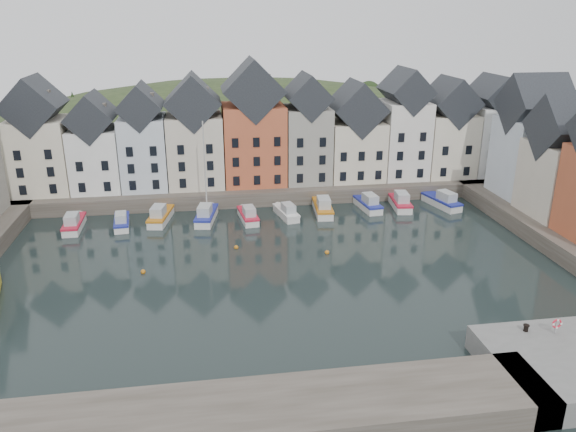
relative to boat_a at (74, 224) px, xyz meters
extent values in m
plane|color=black|center=(23.62, -17.21, -0.73)|extent=(260.00, 260.00, 0.00)
cube|color=#433C33|center=(23.62, 12.79, 0.27)|extent=(90.00, 16.00, 2.00)
cube|color=#433C33|center=(13.62, -39.21, 0.27)|extent=(50.00, 6.00, 2.00)
ellipsoid|color=#24351A|center=(23.62, 38.79, -18.73)|extent=(153.60, 70.40, 64.00)
sphere|color=black|center=(9.69, 33.72, 7.97)|extent=(5.77, 5.77, 5.77)
sphere|color=black|center=(48.49, 43.54, 7.39)|extent=(5.27, 5.27, 5.27)
sphere|color=black|center=(55.44, 36.99, 7.15)|extent=(5.07, 5.07, 5.07)
sphere|color=black|center=(37.90, 37.98, 7.09)|extent=(5.01, 5.01, 5.01)
sphere|color=black|center=(-14.05, 39.40, 5.84)|extent=(3.94, 3.94, 3.94)
sphere|color=black|center=(51.95, 43.04, 7.32)|extent=(5.21, 5.21, 5.21)
sphere|color=black|center=(25.61, 41.44, 7.59)|extent=(5.45, 5.45, 5.45)
sphere|color=black|center=(61.42, 31.10, 6.47)|extent=(4.49, 4.49, 4.49)
cube|color=beige|center=(-5.54, 10.79, 6.31)|extent=(7.67, 8.00, 10.07)
cube|color=black|center=(-5.54, 10.79, 13.24)|extent=(7.67, 8.16, 7.67)
cube|color=white|center=(1.72, 10.79, 5.57)|extent=(6.56, 8.00, 8.61)
cube|color=black|center=(1.72, 10.79, 11.50)|extent=(6.56, 8.16, 6.56)
cube|color=silver|center=(8.25, 10.79, 6.28)|extent=(6.20, 8.00, 10.02)
cube|color=black|center=(8.25, 10.79, 12.82)|extent=(6.20, 8.16, 6.20)
cube|color=beige|center=(15.35, 10.79, 6.31)|extent=(7.70, 8.00, 10.08)
cube|color=black|center=(15.35, 10.79, 13.25)|extent=(7.70, 8.16, 7.70)
cube|color=#BF5936|center=(23.70, 10.79, 6.91)|extent=(8.69, 8.00, 11.28)
cube|color=black|center=(23.70, 10.79, 14.70)|extent=(8.69, 8.16, 8.69)
cube|color=gray|center=(31.40, 10.79, 6.66)|extent=(6.43, 8.00, 10.78)
cube|color=black|center=(31.40, 10.79, 13.64)|extent=(6.43, 8.16, 6.43)
cube|color=beige|center=(38.70, 10.79, 5.55)|extent=(7.88, 8.00, 8.56)
cube|color=black|center=(38.70, 10.79, 11.78)|extent=(7.88, 8.16, 7.88)
cube|color=white|center=(46.04, 10.79, 6.90)|extent=(6.50, 8.00, 11.27)
cube|color=black|center=(46.04, 10.79, 14.15)|extent=(6.50, 8.16, 6.50)
cube|color=beige|center=(53.06, 10.79, 5.93)|extent=(7.23, 8.00, 9.32)
cube|color=black|center=(53.06, 10.79, 12.38)|extent=(7.23, 8.16, 7.23)
cube|color=white|center=(59.91, 10.79, 6.43)|extent=(6.18, 8.00, 10.32)
cube|color=black|center=(59.91, 10.79, 13.12)|extent=(6.18, 8.16, 6.18)
cube|color=silver|center=(59.62, -0.95, 6.46)|extent=(7.47, 8.00, 10.38)
cube|color=black|center=(59.62, -0.95, 13.63)|extent=(7.62, 8.00, 8.00)
cube|color=beige|center=(59.62, -8.95, 5.71)|extent=(8.14, 8.00, 8.89)
cube|color=black|center=(59.62, -8.95, 12.13)|extent=(8.30, 8.00, 8.00)
sphere|color=#C37117|center=(19.62, -9.21, -0.58)|extent=(0.50, 0.50, 0.50)
sphere|color=#C37117|center=(29.62, -12.21, -0.58)|extent=(0.50, 0.50, 0.50)
sphere|color=#C37117|center=(9.62, -14.21, -0.58)|extent=(0.50, 0.50, 0.50)
cube|color=silver|center=(0.00, 0.20, -0.37)|extent=(1.97, 6.30, 1.15)
cube|color=red|center=(0.00, 0.20, 0.26)|extent=(2.08, 6.42, 0.26)
cube|color=#A9B0B2|center=(0.01, -0.74, 0.89)|extent=(1.50, 2.53, 1.25)
cube|color=silver|center=(5.77, 0.18, -0.40)|extent=(2.26, 5.84, 1.05)
cube|color=navy|center=(5.77, 0.18, 0.17)|extent=(2.37, 5.97, 0.24)
cube|color=#A9B0B2|center=(5.86, -0.68, 0.74)|extent=(1.55, 2.40, 1.14)
cube|color=silver|center=(10.56, 1.34, -0.34)|extent=(3.16, 6.88, 1.22)
cube|color=#C37117|center=(10.56, 1.34, 0.32)|extent=(3.29, 7.03, 0.28)
cube|color=#A9B0B2|center=(10.38, 0.36, 0.98)|extent=(2.00, 2.89, 1.33)
cube|color=silver|center=(16.42, 0.68, -0.34)|extent=(3.19, 6.97, 1.23)
cube|color=navy|center=(16.42, 0.68, 0.33)|extent=(3.32, 7.13, 0.28)
cube|color=#A9B0B2|center=(16.24, -0.31, 1.01)|extent=(2.03, 2.93, 1.34)
cylinder|color=silver|center=(16.54, 1.34, 5.99)|extent=(0.16, 0.16, 12.32)
cube|color=silver|center=(21.76, 0.01, -0.39)|extent=(2.44, 6.09, 1.09)
cube|color=red|center=(21.76, 0.01, 0.21)|extent=(2.55, 6.22, 0.25)
cube|color=#A9B0B2|center=(21.86, -0.88, 0.80)|extent=(1.64, 2.51, 1.19)
cube|color=silver|center=(26.87, 0.49, -0.39)|extent=(2.83, 5.99, 1.06)
cube|color=silver|center=(26.87, 0.49, 0.18)|extent=(2.94, 6.13, 0.24)
cube|color=#A9B0B2|center=(27.04, -0.36, 0.76)|extent=(1.77, 2.53, 1.15)
cube|color=silver|center=(31.99, 1.33, -0.33)|extent=(2.65, 7.03, 1.26)
cube|color=#C37117|center=(31.99, 1.33, 0.36)|extent=(2.78, 7.18, 0.29)
cube|color=#A9B0B2|center=(31.90, 0.30, 1.05)|extent=(1.84, 2.88, 1.38)
cube|color=silver|center=(38.43, 2.17, -0.35)|extent=(2.69, 6.65, 1.19)
cube|color=navy|center=(38.43, 2.17, 0.29)|extent=(2.81, 6.79, 0.27)
cube|color=#A9B0B2|center=(38.54, 1.21, 0.94)|extent=(1.80, 2.75, 1.29)
cube|color=silver|center=(43.09, 2.07, -0.34)|extent=(2.80, 6.96, 1.24)
cube|color=red|center=(43.09, 2.07, 0.34)|extent=(2.92, 7.11, 0.28)
cube|color=#A9B0B2|center=(42.97, 1.06, 1.02)|extent=(1.88, 2.87, 1.35)
cube|color=silver|center=(48.98, 1.51, -0.34)|extent=(3.53, 6.97, 1.23)
cube|color=navy|center=(48.98, 1.51, 0.33)|extent=(3.67, 7.13, 0.28)
cube|color=#A9B0B2|center=(49.22, 0.54, 1.00)|extent=(2.15, 2.97, 1.34)
cylinder|color=black|center=(40.75, -33.71, 1.52)|extent=(0.36, 0.36, 0.50)
cylinder|color=black|center=(40.75, -33.71, 1.79)|extent=(0.48, 0.48, 0.08)
cube|color=gray|center=(42.82, -34.35, 1.82)|extent=(0.10, 0.10, 1.10)
torus|color=red|center=(42.82, -34.40, 2.17)|extent=(0.80, 0.14, 0.80)
camera|label=1|loc=(16.53, -68.68, 24.76)|focal=35.00mm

